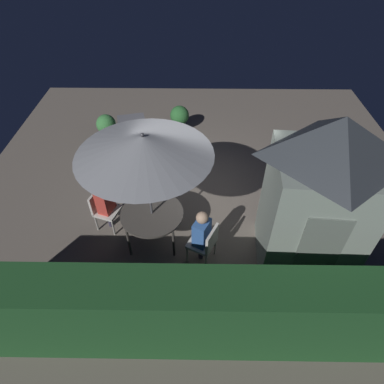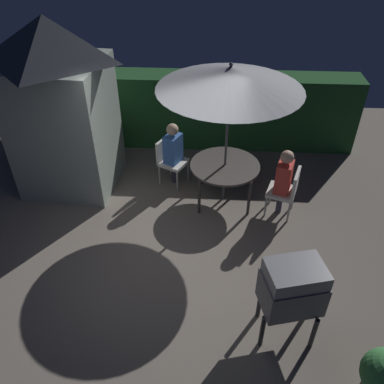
% 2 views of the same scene
% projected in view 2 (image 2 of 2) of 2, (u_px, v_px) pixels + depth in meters
% --- Properties ---
extents(ground_plane, '(11.00, 11.00, 0.00)m').
position_uv_depth(ground_plane, '(162.00, 253.00, 6.28)').
color(ground_plane, '#6B6056').
extents(hedge_backdrop, '(7.50, 0.68, 1.57)m').
position_uv_depth(hedge_backdrop, '(179.00, 110.00, 8.58)').
color(hedge_backdrop, '#1E4C23').
rests_on(hedge_backdrop, ground).
extents(garden_shed, '(1.81, 1.68, 3.09)m').
position_uv_depth(garden_shed, '(61.00, 107.00, 6.87)').
color(garden_shed, gray).
rests_on(garden_shed, ground).
extents(patio_table, '(1.22, 1.22, 0.75)m').
position_uv_depth(patio_table, '(225.00, 168.00, 6.96)').
color(patio_table, '#47423D').
rests_on(patio_table, ground).
extents(patio_umbrella, '(2.30, 2.30, 2.55)m').
position_uv_depth(patio_umbrella, '(230.00, 78.00, 5.98)').
color(patio_umbrella, '#4C4C51').
rests_on(patio_umbrella, ground).
extents(bbq_grill, '(0.80, 0.65, 1.20)m').
position_uv_depth(bbq_grill, '(292.00, 288.00, 4.66)').
color(bbq_grill, '#47474C').
rests_on(bbq_grill, ground).
extents(chair_near_shed, '(0.59, 0.58, 0.90)m').
position_uv_depth(chair_near_shed, '(287.00, 189.00, 6.74)').
color(chair_near_shed, silver).
rests_on(chair_near_shed, ground).
extents(chair_far_side, '(0.62, 0.62, 0.90)m').
position_uv_depth(chair_far_side, '(170.00, 158.00, 7.52)').
color(chair_far_side, silver).
rests_on(chair_far_side, ground).
extents(person_in_red, '(0.34, 0.40, 1.26)m').
position_uv_depth(person_in_red, '(284.00, 176.00, 6.60)').
color(person_in_red, '#CC3D33').
rests_on(person_in_red, ground).
extents(person_in_blue, '(0.37, 0.41, 1.26)m').
position_uv_depth(person_in_blue, '(173.00, 147.00, 7.33)').
color(person_in_blue, '#3866B2').
rests_on(person_in_blue, ground).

